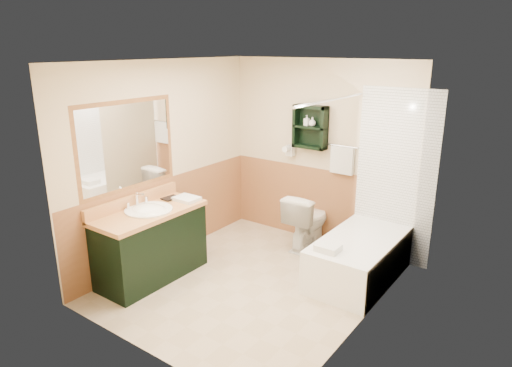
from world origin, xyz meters
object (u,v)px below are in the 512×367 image
object	(u,v)px
toilet	(307,221)
soap_bottle_a	(307,123)
vanity	(151,244)
bathtub	(361,257)
hair_dryer	(290,150)
soap_bottle_b	(312,123)
wall_shelf	(310,127)
vanity_book	(166,190)

from	to	relation	value
toilet	soap_bottle_a	xyz separation A→B (m)	(-0.17, 0.20, 1.23)
vanity	bathtub	size ratio (longest dim) A/B	0.85
hair_dryer	soap_bottle_a	distance (m)	0.47
vanity	toilet	distance (m)	2.02
hair_dryer	soap_bottle_b	bearing A→B (deg)	-5.16
bathtub	soap_bottle_b	distance (m)	1.77
vanity	bathtub	xyz separation A→B (m)	(1.92, 1.40, -0.16)
wall_shelf	hair_dryer	world-z (taller)	wall_shelf
toilet	soap_bottle_a	world-z (taller)	soap_bottle_a
wall_shelf	vanity	distance (m)	2.44
vanity	bathtub	world-z (taller)	vanity
wall_shelf	hair_dryer	xyz separation A→B (m)	(-0.30, 0.02, -0.35)
bathtub	soap_bottle_a	distance (m)	1.81
hair_dryer	toilet	bearing A→B (deg)	-28.68
bathtub	soap_bottle_b	world-z (taller)	soap_bottle_b
soap_bottle_a	soap_bottle_b	world-z (taller)	soap_bottle_b
hair_dryer	vanity_book	size ratio (longest dim) A/B	1.20
wall_shelf	vanity	xyz separation A→B (m)	(-0.89, -1.95, -1.14)
toilet	bathtub	bearing A→B (deg)	157.29
hair_dryer	bathtub	size ratio (longest dim) A/B	0.16
bathtub	soap_bottle_a	bearing A→B (deg)	152.87
toilet	vanity	bearing A→B (deg)	58.24
vanity	soap_bottle_b	bearing A→B (deg)	64.56
bathtub	soap_bottle_b	xyz separation A→B (m)	(-0.99, 0.55, 1.36)
toilet	vanity_book	size ratio (longest dim) A/B	3.71
soap_bottle_a	vanity_book	bearing A→B (deg)	-123.57
wall_shelf	soap_bottle_a	size ratio (longest dim) A/B	4.20
wall_shelf	bathtub	xyz separation A→B (m)	(1.03, -0.55, -1.30)
soap_bottle_b	bathtub	bearing A→B (deg)	-28.98
wall_shelf	soap_bottle_a	world-z (taller)	wall_shelf
vanity	soap_bottle_a	xyz separation A→B (m)	(0.85, 1.95, 1.19)
wall_shelf	soap_bottle_b	bearing A→B (deg)	-8.85
bathtub	toilet	xyz separation A→B (m)	(-0.90, 0.35, 0.12)
hair_dryer	wall_shelf	bearing A→B (deg)	-4.76
wall_shelf	soap_bottle_a	distance (m)	0.07
bathtub	soap_bottle_b	bearing A→B (deg)	151.02
hair_dryer	toilet	xyz separation A→B (m)	(0.42, -0.23, -0.84)
toilet	soap_bottle_b	world-z (taller)	soap_bottle_b
soap_bottle_a	vanity	bearing A→B (deg)	-113.49
toilet	hair_dryer	bearing A→B (deg)	-30.26
toilet	soap_bottle_a	bearing A→B (deg)	-51.35
soap_bottle_a	soap_bottle_b	bearing A→B (deg)	0.00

